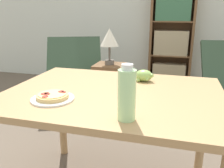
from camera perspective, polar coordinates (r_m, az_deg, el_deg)
name	(u,v)px	position (r m, az deg, el deg)	size (l,w,h in m)	color
wall_back	(164,5)	(4.03, 12.37, 18.07)	(8.00, 0.05, 2.60)	silver
dining_table	(114,107)	(1.41, 0.36, -5.48)	(1.24, 0.93, 0.76)	tan
pizza_on_plate	(53,97)	(1.28, -14.10, -3.07)	(0.23, 0.23, 0.04)	white
grape_bunch	(144,76)	(1.58, 7.70, 2.00)	(0.12, 0.09, 0.08)	#93BC5B
drink_bottle	(127,94)	(0.99, 3.58, -2.47)	(0.08, 0.08, 0.24)	#B7EAA3
lounge_chair_near	(74,86)	(3.08, -9.08, -0.51)	(0.90, 0.96, 0.88)	slate
bookshelf	(171,41)	(3.87, 14.03, 9.94)	(0.65, 0.30, 1.60)	brown
side_table	(110,89)	(2.85, -0.58, -1.30)	(0.34, 0.34, 0.62)	brown
table_lamp	(109,39)	(2.72, -0.62, 10.77)	(0.21, 0.21, 0.41)	#665B51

